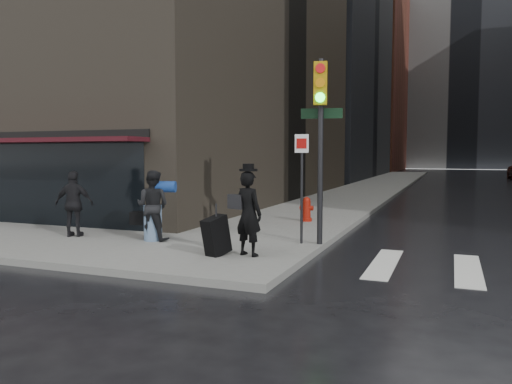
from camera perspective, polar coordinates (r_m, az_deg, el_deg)
ground at (r=10.81m, az=-5.18°, el=-7.73°), size 140.00×140.00×0.00m
sidewalk_left at (r=36.81m, az=14.04°, el=0.82°), size 4.00×50.00×0.15m
bldg_left_mid at (r=52.75m, az=1.01°, el=20.58°), size 22.00×24.00×34.00m
bldg_left_far at (r=74.39m, az=7.65°, el=12.62°), size 22.00×20.00×26.00m
bldg_distant at (r=88.52m, az=22.64°, el=12.96°), size 40.00×12.00×32.00m
storefront at (r=16.34m, az=-24.56°, el=2.44°), size 8.40×1.11×2.83m
man_overcoat at (r=10.33m, az=-1.64°, el=-2.84°), size 1.24×0.90×1.95m
man_jeans at (r=12.40m, az=-11.74°, el=-1.52°), size 1.25×0.75×1.72m
man_greycoat at (r=13.55m, az=-20.06°, el=-1.28°), size 1.07×0.69×1.68m
traffic_light at (r=11.61m, az=7.20°, el=7.55°), size 1.06×0.57×4.28m
fire_hydrant at (r=15.77m, az=5.80°, el=-2.10°), size 0.43×0.34×0.77m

